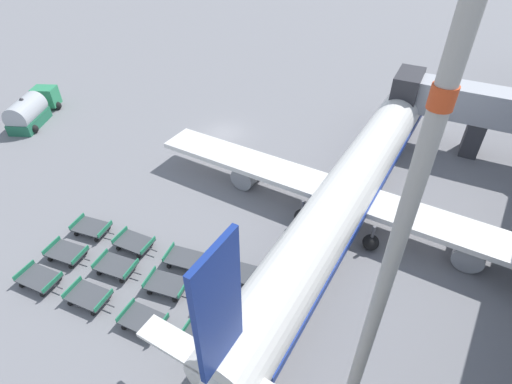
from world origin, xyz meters
The scene contains 18 objects.
ground_plane centered at (0.00, 0.00, 0.00)m, with size 500.00×500.00×0.00m, color gray.
jet_bridge centered at (24.94, 10.77, 4.21)m, with size 17.95×6.23×6.96m.
airplane centered at (16.47, -4.52, 2.99)m, with size 34.80×43.18×11.91m.
fuel_tanker_primary centered at (-19.35, -9.84, 1.38)m, with size 6.10×8.07×3.32m.
baggage_dolly_row_near_col_a centered at (1.94, -23.21, 0.48)m, with size 3.49×2.17×0.92m.
baggage_dolly_row_near_col_b centered at (5.91, -22.31, 0.48)m, with size 3.50×2.19×0.92m.
baggage_dolly_row_near_col_c centered at (10.19, -21.62, 0.48)m, with size 3.49×2.13×0.92m.
baggage_dolly_row_near_col_d centered at (14.13, -20.63, 0.48)m, with size 3.49×2.13×0.92m.
baggage_dolly_row_mid_a_col_a centered at (1.42, -20.68, 0.48)m, with size 3.51×2.28×0.92m.
baggage_dolly_row_mid_a_col_b centered at (5.41, -19.58, 0.48)m, with size 3.51×2.29×0.92m.
baggage_dolly_row_mid_a_col_c centered at (9.49, -18.80, 0.48)m, with size 3.51×2.38×0.92m.
baggage_dolly_row_mid_a_col_d centered at (13.49, -18.04, 0.48)m, with size 3.50×2.19×0.92m.
baggage_dolly_row_mid_b_col_a centered at (0.78, -17.98, 0.48)m, with size 3.51×2.34×0.92m.
baggage_dolly_row_mid_b_col_b centered at (4.76, -17.28, 0.48)m, with size 3.49×2.13×0.92m.
baggage_dolly_row_mid_b_col_c centered at (8.99, -16.39, 0.48)m, with size 3.51×2.38×0.92m.
baggage_dolly_row_mid_b_col_d centered at (13.05, -15.30, 0.48)m, with size 3.51×2.38×0.92m.
apron_light_mast centered at (22.68, -19.93, 12.94)m, with size 2.00×0.70×22.64m.
stand_guidance_stripe centered at (16.37, -13.68, 0.00)m, with size 1.49×22.72×0.01m.
Camera 1 is at (23.85, -29.73, 21.84)m, focal length 28.00 mm.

